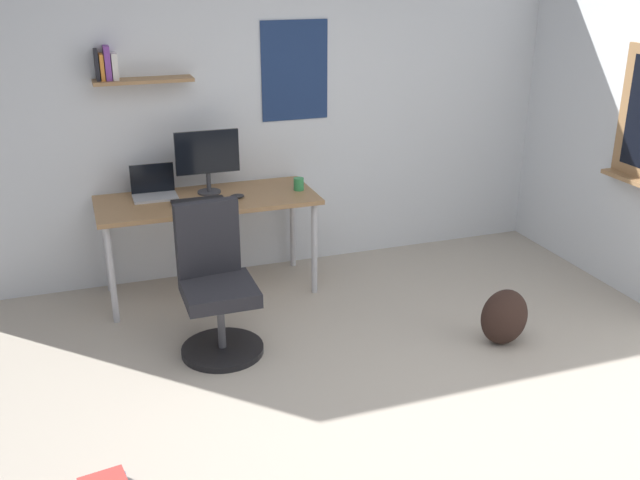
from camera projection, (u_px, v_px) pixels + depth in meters
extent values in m
plane|color=#ADA393|center=(382.00, 435.00, 3.77)|extent=(5.20, 5.20, 0.00)
cube|color=silver|center=(257.00, 105.00, 5.45)|extent=(5.00, 0.10, 2.60)
cube|color=#997047|center=(143.00, 80.00, 4.97)|extent=(0.68, 0.20, 0.02)
cube|color=navy|center=(295.00, 71.00, 5.40)|extent=(0.52, 0.01, 0.74)
cube|color=black|center=(97.00, 65.00, 4.86)|extent=(0.02, 0.14, 0.21)
cube|color=orange|center=(102.00, 67.00, 4.87)|extent=(0.03, 0.14, 0.18)
cube|color=#7A3D99|center=(107.00, 63.00, 4.88)|extent=(0.04, 0.14, 0.23)
cube|color=silver|center=(114.00, 66.00, 4.90)|extent=(0.04, 0.14, 0.18)
cube|color=#997047|center=(207.00, 200.00, 5.15)|extent=(1.56, 0.66, 0.03)
cylinder|color=#B7B7BC|center=(112.00, 275.00, 4.82)|extent=(0.04, 0.04, 0.70)
cylinder|color=#B7B7BC|center=(314.00, 249.00, 5.27)|extent=(0.04, 0.04, 0.70)
cylinder|color=#B7B7BC|center=(106.00, 247.00, 5.30)|extent=(0.04, 0.04, 0.70)
cylinder|color=#B7B7BC|center=(293.00, 225.00, 5.74)|extent=(0.04, 0.04, 0.70)
cylinder|color=black|center=(223.00, 350.00, 4.56)|extent=(0.52, 0.52, 0.04)
cylinder|color=#4C4C51|center=(221.00, 323.00, 4.49)|extent=(0.05, 0.05, 0.34)
cube|color=#232328|center=(219.00, 292.00, 4.41)|extent=(0.44, 0.44, 0.09)
cube|color=#232328|center=(207.00, 238.00, 4.47)|extent=(0.40, 0.11, 0.48)
cube|color=#ADAFB5|center=(155.00, 197.00, 5.13)|extent=(0.31, 0.21, 0.02)
cube|color=black|center=(152.00, 178.00, 5.18)|extent=(0.31, 0.01, 0.21)
cylinder|color=#38383D|center=(209.00, 192.00, 5.25)|extent=(0.17, 0.17, 0.01)
cylinder|color=#38383D|center=(209.00, 182.00, 5.23)|extent=(0.03, 0.03, 0.14)
cube|color=black|center=(207.00, 152.00, 5.14)|extent=(0.46, 0.02, 0.31)
cube|color=black|center=(198.00, 201.00, 5.04)|extent=(0.37, 0.13, 0.02)
ellipsoid|color=#262628|center=(237.00, 196.00, 5.13)|extent=(0.10, 0.06, 0.03)
cylinder|color=#338C4C|center=(299.00, 184.00, 5.31)|extent=(0.08, 0.08, 0.09)
ellipsoid|color=black|center=(504.00, 317.00, 4.61)|extent=(0.32, 0.22, 0.38)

